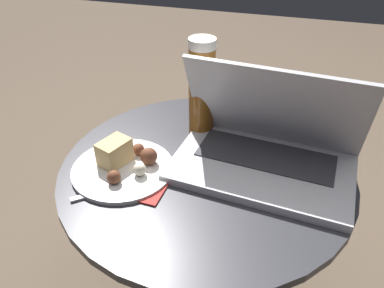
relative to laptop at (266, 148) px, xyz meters
name	(u,v)px	position (x,y,z in m)	size (l,w,h in m)	color
table	(205,218)	(-0.12, -0.04, -0.21)	(0.63, 0.63, 0.50)	#9E9EA3
napkin	(131,180)	(-0.25, -0.13, -0.04)	(0.16, 0.12, 0.00)	#B7332D
laptop	(266,148)	(0.00, 0.00, 0.00)	(0.39, 0.26, 0.22)	silver
beer_glass	(201,89)	(-0.17, 0.09, 0.07)	(0.06, 0.06, 0.24)	brown
snack_plate	(124,164)	(-0.28, -0.10, -0.03)	(0.22, 0.22, 0.06)	white
fork	(119,187)	(-0.27, -0.16, -0.04)	(0.14, 0.12, 0.00)	#B2B2B7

